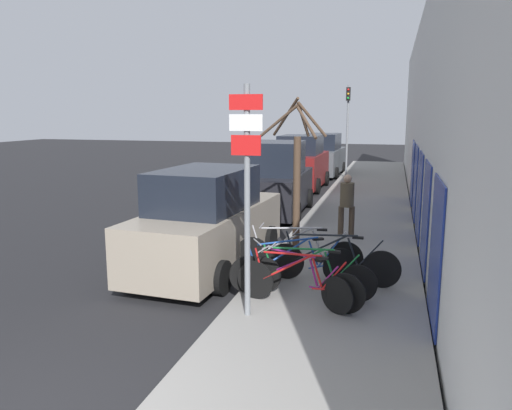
# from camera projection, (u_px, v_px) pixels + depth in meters

# --- Properties ---
(ground_plane) EXTENTS (80.00, 80.00, 0.00)m
(ground_plane) POSITION_uv_depth(u_px,v_px,m) (273.00, 219.00, 15.71)
(ground_plane) COLOR black
(sidewalk_curb) EXTENTS (3.20, 32.00, 0.15)m
(sidewalk_curb) POSITION_uv_depth(u_px,v_px,m) (363.00, 205.00, 17.67)
(sidewalk_curb) COLOR gray
(sidewalk_curb) RESTS_ON ground
(building_facade) EXTENTS (0.23, 32.00, 6.50)m
(building_facade) POSITION_uv_depth(u_px,v_px,m) (420.00, 115.00, 16.58)
(building_facade) COLOR silver
(building_facade) RESTS_ON ground
(signpost) EXTENTS (0.51, 0.11, 3.57)m
(signpost) POSITION_uv_depth(u_px,v_px,m) (247.00, 189.00, 7.53)
(signpost) COLOR gray
(signpost) RESTS_ON sidewalk_curb
(bicycle_0) EXTENTS (2.21, 0.52, 0.92)m
(bicycle_0) POSITION_uv_depth(u_px,v_px,m) (299.00, 283.00, 8.20)
(bicycle_0) COLOR black
(bicycle_0) RESTS_ON sidewalk_curb
(bicycle_1) EXTENTS (1.94, 1.15, 0.85)m
(bicycle_1) POSITION_uv_depth(u_px,v_px,m) (298.00, 280.00, 8.43)
(bicycle_1) COLOR black
(bicycle_1) RESTS_ON sidewalk_curb
(bicycle_2) EXTENTS (2.30, 0.44, 0.89)m
(bicycle_2) POSITION_uv_depth(u_px,v_px,m) (310.00, 275.00, 8.62)
(bicycle_2) COLOR black
(bicycle_2) RESTS_ON sidewalk_curb
(bicycle_3) EXTENTS (2.11, 1.31, 0.93)m
(bicycle_3) POSITION_uv_depth(u_px,v_px,m) (295.00, 266.00, 9.07)
(bicycle_3) COLOR black
(bicycle_3) RESTS_ON sidewalk_curb
(bicycle_4) EXTENTS (2.48, 0.44, 0.96)m
(bicycle_4) POSITION_uv_depth(u_px,v_px,m) (333.00, 262.00, 9.29)
(bicycle_4) COLOR black
(bicycle_4) RESTS_ON sidewalk_curb
(bicycle_5) EXTENTS (2.53, 0.44, 0.97)m
(bicycle_5) POSITION_uv_depth(u_px,v_px,m) (298.00, 254.00, 9.84)
(bicycle_5) COLOR black
(bicycle_5) RESTS_ON sidewalk_curb
(parked_car_0) EXTENTS (2.24, 4.86, 2.16)m
(parked_car_0) POSITION_uv_depth(u_px,v_px,m) (208.00, 223.00, 10.63)
(parked_car_0) COLOR gray
(parked_car_0) RESTS_ON ground
(parked_car_1) EXTENTS (2.02, 4.45, 2.39)m
(parked_car_1) POSITION_uv_depth(u_px,v_px,m) (277.00, 182.00, 16.31)
(parked_car_1) COLOR black
(parked_car_1) RESTS_ON ground
(parked_car_2) EXTENTS (2.11, 4.16, 2.35)m
(parked_car_2) POSITION_uv_depth(u_px,v_px,m) (301.00, 165.00, 21.79)
(parked_car_2) COLOR maroon
(parked_car_2) RESTS_ON ground
(parked_car_3) EXTENTS (2.14, 4.55, 2.23)m
(parked_car_3) POSITION_uv_depth(u_px,v_px,m) (323.00, 156.00, 26.51)
(parked_car_3) COLOR #51565B
(parked_car_3) RESTS_ON ground
(pedestrian_near) EXTENTS (0.41, 0.36, 1.61)m
(pedestrian_near) POSITION_uv_depth(u_px,v_px,m) (347.00, 201.00, 12.78)
(pedestrian_near) COLOR #4C3D2D
(pedestrian_near) RESTS_ON sidewalk_curb
(street_tree) EXTENTS (1.57, 1.61, 3.50)m
(street_tree) POSITION_uv_depth(u_px,v_px,m) (296.00, 176.00, 11.30)
(street_tree) COLOR #4C3828
(street_tree) RESTS_ON sidewalk_curb
(traffic_light) EXTENTS (0.20, 0.30, 4.50)m
(traffic_light) POSITION_uv_depth(u_px,v_px,m) (348.00, 118.00, 24.39)
(traffic_light) COLOR gray
(traffic_light) RESTS_ON sidewalk_curb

